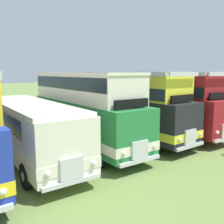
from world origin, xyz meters
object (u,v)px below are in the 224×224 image
bus_fourth_in_row (127,104)px  bus_third_in_row (84,107)px  bus_second_in_row (29,127)px  bus_fifth_in_row (162,101)px

bus_fourth_in_row → bus_third_in_row: bearing=-176.9°
bus_second_in_row → bus_fifth_in_row: (10.29, 0.66, 0.61)m
bus_third_in_row → bus_fourth_in_row: (3.42, 0.18, -0.11)m
bus_fourth_in_row → bus_fifth_in_row: size_ratio=0.93×
bus_second_in_row → bus_fifth_in_row: 10.33m
bus_fourth_in_row → bus_fifth_in_row: same height
bus_third_in_row → bus_fifth_in_row: (6.86, 0.26, -0.11)m
bus_second_in_row → bus_fourth_in_row: bus_fourth_in_row is taller
bus_second_in_row → bus_fourth_in_row: (6.85, 0.58, 0.61)m
bus_third_in_row → bus_second_in_row: bearing=-173.4°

